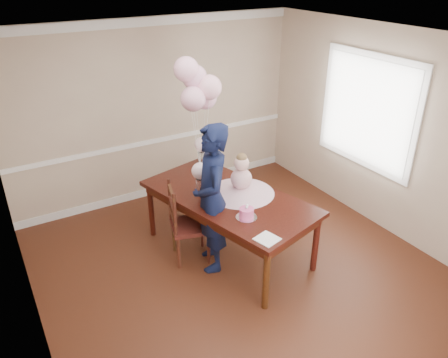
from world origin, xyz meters
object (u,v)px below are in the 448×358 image
birthday_cake (246,213)px  dining_table_top (229,198)px  woman (212,199)px  dining_chair_seat (190,226)px

birthday_cake → dining_table_top: bearing=80.7°
dining_table_top → birthday_cake: size_ratio=13.33×
dining_table_top → birthday_cake: birthday_cake is taller
birthday_cake → woman: bearing=117.2°
dining_chair_seat → woman: bearing=-40.1°
dining_table_top → dining_chair_seat: 0.59m
dining_table_top → birthday_cake: 0.54m
dining_chair_seat → woman: (0.17, -0.25, 0.45)m
dining_chair_seat → woman: 0.54m
dining_table_top → birthday_cake: (-0.09, -0.53, 0.09)m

